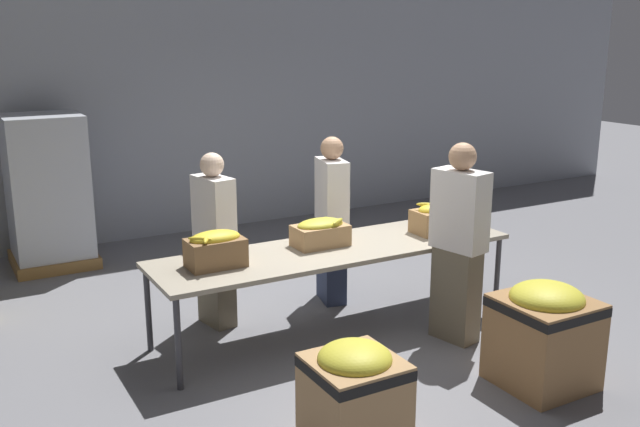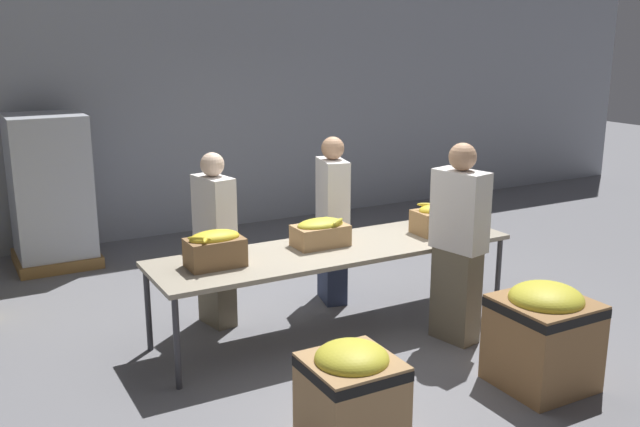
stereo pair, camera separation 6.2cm
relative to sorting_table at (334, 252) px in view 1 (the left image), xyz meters
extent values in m
plane|color=slate|center=(0.00, 0.00, -0.74)|extent=(30.00, 30.00, 0.00)
cube|color=#9399A3|center=(0.00, 3.83, 1.26)|extent=(16.00, 0.08, 4.00)
cube|color=#9E937F|center=(0.00, 0.00, 0.02)|extent=(3.27, 0.90, 0.04)
cylinder|color=#38383D|center=(-1.58, -0.39, -0.37)|extent=(0.05, 0.05, 0.74)
cylinder|color=#38383D|center=(1.58, -0.39, -0.37)|extent=(0.05, 0.05, 0.74)
cylinder|color=#38383D|center=(-1.58, 0.39, -0.37)|extent=(0.05, 0.05, 0.74)
cylinder|color=#38383D|center=(1.58, 0.39, -0.37)|extent=(0.05, 0.05, 0.74)
cube|color=olive|center=(-1.10, 0.02, 0.16)|extent=(0.46, 0.28, 0.23)
ellipsoid|color=yellow|center=(-1.10, 0.02, 0.28)|extent=(0.42, 0.24, 0.12)
ellipsoid|color=yellow|center=(-1.25, -0.03, 0.31)|extent=(0.18, 0.16, 0.05)
ellipsoid|color=yellow|center=(-1.03, 0.07, 0.31)|extent=(0.19, 0.07, 0.04)
ellipsoid|color=yellow|center=(-1.21, -0.06, 0.31)|extent=(0.13, 0.19, 0.05)
cube|color=tan|center=(-0.08, 0.11, 0.14)|extent=(0.48, 0.29, 0.19)
ellipsoid|color=gold|center=(-0.08, 0.11, 0.24)|extent=(0.43, 0.26, 0.10)
ellipsoid|color=gold|center=(0.05, 0.02, 0.27)|extent=(0.19, 0.15, 0.05)
ellipsoid|color=gold|center=(0.02, 0.14, 0.27)|extent=(0.04, 0.15, 0.03)
cube|color=#A37A4C|center=(1.08, -0.05, 0.15)|extent=(0.43, 0.29, 0.22)
ellipsoid|color=yellow|center=(1.08, -0.05, 0.27)|extent=(0.38, 0.23, 0.12)
ellipsoid|color=yellow|center=(1.07, -0.08, 0.31)|extent=(0.15, 0.11, 0.04)
ellipsoid|color=yellow|center=(1.03, 0.01, 0.30)|extent=(0.09, 0.18, 0.04)
ellipsoid|color=yellow|center=(1.00, -0.03, 0.30)|extent=(0.08, 0.16, 0.04)
ellipsoid|color=yellow|center=(0.99, -0.01, 0.32)|extent=(0.18, 0.16, 0.05)
cube|color=#2D3856|center=(0.35, 0.65, -0.34)|extent=(0.29, 0.41, 0.78)
cube|color=silver|center=(0.35, 0.65, 0.37)|extent=(0.32, 0.48, 0.65)
sphere|color=tan|center=(0.35, 0.65, 0.81)|extent=(0.22, 0.22, 0.22)
cube|color=#6B604C|center=(0.82, -0.68, -0.32)|extent=(0.30, 0.43, 0.82)
cube|color=silver|center=(0.82, -0.68, 0.43)|extent=(0.33, 0.50, 0.68)
sphere|color=tan|center=(0.82, -0.68, 0.89)|extent=(0.23, 0.23, 0.23)
cube|color=#6B604C|center=(-0.87, 0.65, -0.36)|extent=(0.26, 0.39, 0.76)
cube|color=silver|center=(-0.87, 0.65, 0.34)|extent=(0.29, 0.46, 0.63)
sphere|color=beige|center=(-0.87, 0.65, 0.76)|extent=(0.21, 0.21, 0.21)
cube|color=tan|center=(-0.83, -1.66, -0.44)|extent=(0.56, 0.56, 0.60)
cube|color=black|center=(-0.83, -1.66, -0.19)|extent=(0.57, 0.57, 0.07)
ellipsoid|color=gold|center=(-0.83, -1.66, -0.13)|extent=(0.48, 0.48, 0.20)
cube|color=olive|center=(0.86, -1.66, -0.39)|extent=(0.65, 0.65, 0.69)
cube|color=black|center=(0.86, -1.66, -0.10)|extent=(0.65, 0.65, 0.07)
ellipsoid|color=gold|center=(0.86, -1.66, -0.04)|extent=(0.55, 0.55, 0.23)
cube|color=olive|center=(-1.88, 3.20, -0.67)|extent=(0.90, 0.90, 0.13)
cube|color=#B2B7C1|center=(-1.88, 3.20, 0.20)|extent=(0.83, 0.83, 1.60)
camera|label=1|loc=(-3.06, -5.16, 1.88)|focal=40.00mm
camera|label=2|loc=(-3.00, -5.19, 1.88)|focal=40.00mm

